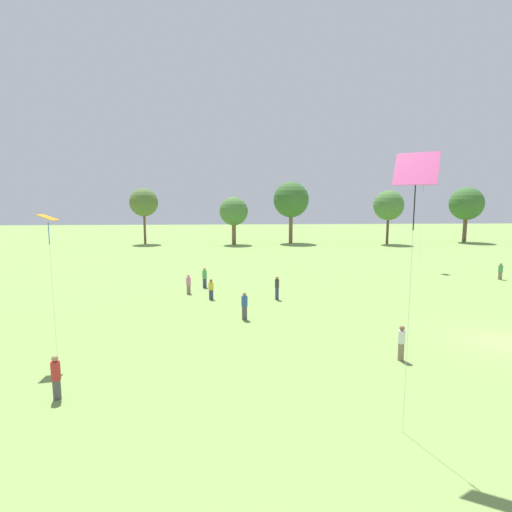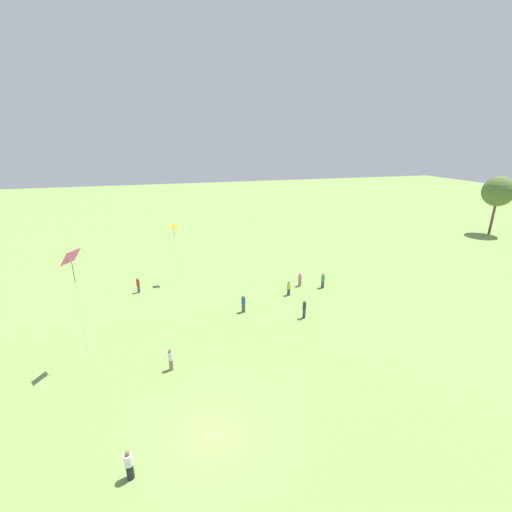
{
  "view_description": "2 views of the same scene",
  "coord_description": "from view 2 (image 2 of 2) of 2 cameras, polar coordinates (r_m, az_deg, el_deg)",
  "views": [
    {
      "loc": [
        -14.54,
        -19.3,
        7.33
      ],
      "look_at": [
        -12.87,
        4.29,
        4.19
      ],
      "focal_mm": 28.0,
      "sensor_mm": 36.0,
      "label": 1
    },
    {
      "loc": [
        15.14,
        -1.77,
        15.74
      ],
      "look_at": [
        -12.73,
        6.27,
        5.87
      ],
      "focal_mm": 24.0,
      "sensor_mm": 36.0,
      "label": 2
    }
  ],
  "objects": [
    {
      "name": "ground_plane",
      "position": [
        21.91,
        -7.36,
        -27.33
      ],
      "size": [
        240.0,
        240.0,
        0.0
      ],
      "primitive_type": "plane",
      "color": "#7A994C"
    },
    {
      "name": "tree_0",
      "position": [
        71.85,
        35.38,
        8.75
      ],
      "size": [
        5.02,
        5.02,
        9.99
      ],
      "color": "brown",
      "rests_on": "ground_plane"
    },
    {
      "name": "person_0",
      "position": [
        26.25,
        -14.03,
        -16.39
      ],
      "size": [
        0.46,
        0.46,
        1.68
      ],
      "rotation": [
        0.0,
        0.0,
        3.86
      ],
      "color": "#847056",
      "rests_on": "ground_plane"
    },
    {
      "name": "person_1",
      "position": [
        20.33,
        -20.39,
        -29.84
      ],
      "size": [
        0.55,
        0.55,
        1.7
      ],
      "rotation": [
        0.0,
        0.0,
        3.56
      ],
      "color": "#232328",
      "rests_on": "ground_plane"
    },
    {
      "name": "person_2",
      "position": [
        33.04,
        -2.11,
        -7.94
      ],
      "size": [
        0.54,
        0.54,
        1.77
      ],
      "rotation": [
        0.0,
        0.0,
        5.3
      ],
      "color": "#4C4C51",
      "rests_on": "ground_plane"
    },
    {
      "name": "person_3",
      "position": [
        39.19,
        -19.04,
        -4.6
      ],
      "size": [
        0.47,
        0.47,
        1.71
      ],
      "rotation": [
        0.0,
        0.0,
        5.38
      ],
      "color": "#4C4C51",
      "rests_on": "ground_plane"
    },
    {
      "name": "person_4",
      "position": [
        39.01,
        7.32,
        -3.9
      ],
      "size": [
        0.49,
        0.49,
        1.6
      ],
      "rotation": [
        0.0,
        0.0,
        5.09
      ],
      "color": "#847056",
      "rests_on": "ground_plane"
    },
    {
      "name": "person_6",
      "position": [
        32.27,
        8.05,
        -8.74
      ],
      "size": [
        0.39,
        0.39,
        1.82
      ],
      "rotation": [
        0.0,
        0.0,
        4.48
      ],
      "color": "#333D5B",
      "rests_on": "ground_plane"
    },
    {
      "name": "person_7",
      "position": [
        36.65,
        5.48,
        -5.4
      ],
      "size": [
        0.48,
        0.48,
        1.58
      ],
      "rotation": [
        0.0,
        0.0,
        3.43
      ],
      "color": "#333D5B",
      "rests_on": "ground_plane"
    },
    {
      "name": "person_8",
      "position": [
        38.92,
        11.08,
        -4.04
      ],
      "size": [
        0.55,
        0.55,
        1.75
      ],
      "rotation": [
        0.0,
        0.0,
        2.35
      ],
      "color": "#333D5B",
      "rests_on": "ground_plane"
    },
    {
      "name": "kite_6",
      "position": [
        25.96,
        -28.45,
        -0.51
      ],
      "size": [
        1.44,
        1.29,
        8.85
      ],
      "rotation": [
        0.0,
        0.0,
        4.95
      ],
      "color": "#E54C99",
      "rests_on": "ground_plane"
    },
    {
      "name": "kite_7",
      "position": [
        39.07,
        -13.53,
        4.46
      ],
      "size": [
        0.72,
        0.77,
        6.83
      ],
      "rotation": [
        0.0,
        0.0,
        0.78
      ],
      "color": "orange",
      "rests_on": "ground_plane"
    }
  ]
}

